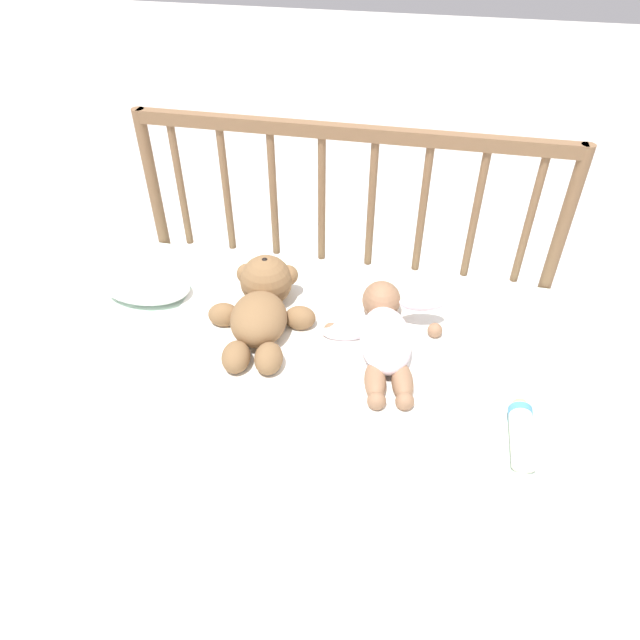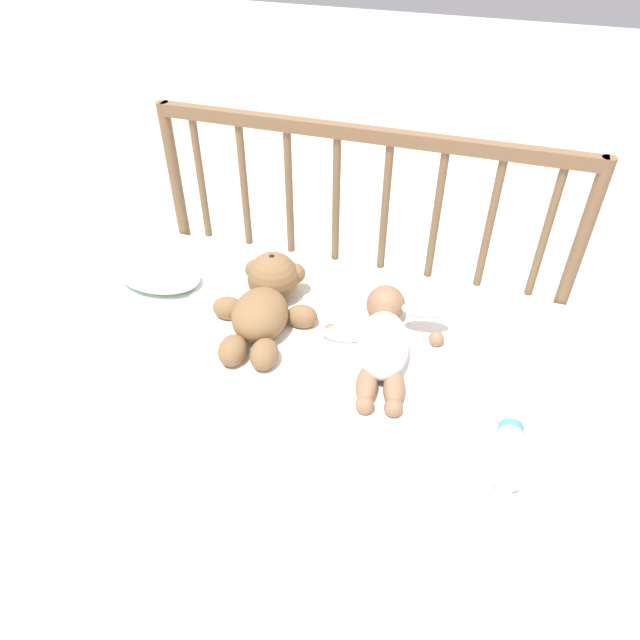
{
  "view_description": "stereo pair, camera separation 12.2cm",
  "coord_description": "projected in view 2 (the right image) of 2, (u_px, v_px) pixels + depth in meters",
  "views": [
    {
      "loc": [
        0.22,
        -1.08,
        1.45
      ],
      "look_at": [
        0.0,
        -0.01,
        0.54
      ],
      "focal_mm": 32.0,
      "sensor_mm": 36.0,
      "label": 1
    },
    {
      "loc": [
        0.34,
        -1.05,
        1.45
      ],
      "look_at": [
        0.0,
        -0.01,
        0.54
      ],
      "focal_mm": 32.0,
      "sensor_mm": 36.0,
      "label": 2
    }
  ],
  "objects": [
    {
      "name": "teddy_bear",
      "position": [
        265.0,
        301.0,
        1.49
      ],
      "size": [
        0.29,
        0.39,
        0.14
      ],
      "color": "olive",
      "rests_on": "crib_mattress"
    },
    {
      "name": "ground_plane",
      "position": [
        321.0,
        449.0,
        1.78
      ],
      "size": [
        12.0,
        12.0,
        0.0
      ],
      "primitive_type": "plane",
      "color": "silver"
    },
    {
      "name": "small_pillow",
      "position": [
        159.0,
        275.0,
        1.63
      ],
      "size": [
        0.25,
        0.16,
        0.06
      ],
      "color": "white",
      "rests_on": "crib_mattress"
    },
    {
      "name": "crib_rail",
      "position": [
        360.0,
        220.0,
        1.64
      ],
      "size": [
        1.22,
        0.04,
        0.89
      ],
      "color": "brown",
      "rests_on": "ground_plane"
    },
    {
      "name": "crib_mattress",
      "position": [
        321.0,
        398.0,
        1.63
      ],
      "size": [
        1.22,
        0.66,
        0.48
      ],
      "color": "silver",
      "rests_on": "ground_plane"
    },
    {
      "name": "blanket",
      "position": [
        323.0,
        344.0,
        1.44
      ],
      "size": [
        0.83,
        0.52,
        0.01
      ],
      "color": "white",
      "rests_on": "crib_mattress"
    },
    {
      "name": "baby_bottle",
      "position": [
        509.0,
        449.0,
        1.17
      ],
      "size": [
        0.05,
        0.18,
        0.05
      ],
      "color": "#F4E5CC",
      "rests_on": "crib_mattress"
    },
    {
      "name": "baby",
      "position": [
        383.0,
        339.0,
        1.4
      ],
      "size": [
        0.31,
        0.4,
        0.1
      ],
      "color": "white",
      "rests_on": "crib_mattress"
    }
  ]
}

